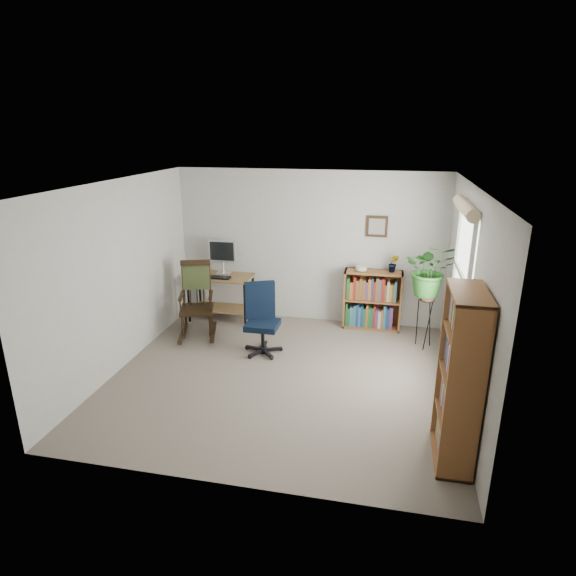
% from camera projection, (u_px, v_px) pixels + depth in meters
% --- Properties ---
extents(floor, '(4.20, 4.00, 0.00)m').
position_uv_depth(floor, '(282.00, 376.00, 6.10)').
color(floor, slate).
rests_on(floor, ground).
extents(ceiling, '(4.20, 4.00, 0.00)m').
position_uv_depth(ceiling, '(281.00, 184.00, 5.33)').
color(ceiling, silver).
rests_on(ceiling, ground).
extents(wall_back, '(4.20, 0.00, 2.40)m').
position_uv_depth(wall_back, '(309.00, 247.00, 7.57)').
color(wall_back, beige).
rests_on(wall_back, ground).
extents(wall_front, '(4.20, 0.00, 2.40)m').
position_uv_depth(wall_front, '(227.00, 363.00, 3.86)').
color(wall_front, beige).
rests_on(wall_front, ground).
extents(wall_left, '(0.00, 4.00, 2.40)m').
position_uv_depth(wall_left, '(120.00, 276.00, 6.12)').
color(wall_left, beige).
rests_on(wall_left, ground).
extents(wall_right, '(0.00, 4.00, 2.40)m').
position_uv_depth(wall_right, '(467.00, 299.00, 5.30)').
color(wall_right, beige).
rests_on(wall_right, ground).
extents(window, '(0.12, 1.20, 1.50)m').
position_uv_depth(window, '(461.00, 274.00, 5.53)').
color(window, silver).
rests_on(window, wall_right).
extents(desk, '(1.02, 0.56, 0.73)m').
position_uv_depth(desk, '(221.00, 297.00, 7.83)').
color(desk, olive).
rests_on(desk, floor).
extents(monitor, '(0.46, 0.16, 0.56)m').
position_uv_depth(monitor, '(223.00, 257.00, 7.75)').
color(monitor, silver).
rests_on(monitor, desk).
extents(keyboard, '(0.40, 0.15, 0.02)m').
position_uv_depth(keyboard, '(218.00, 277.00, 7.59)').
color(keyboard, black).
rests_on(keyboard, desk).
extents(office_chair, '(0.72, 0.72, 1.00)m').
position_uv_depth(office_chair, '(262.00, 320.00, 6.58)').
color(office_chair, black).
rests_on(office_chair, floor).
extents(rocking_chair, '(0.86, 1.12, 1.14)m').
position_uv_depth(rocking_chair, '(196.00, 300.00, 7.13)').
color(rocking_chair, black).
rests_on(rocking_chair, floor).
extents(low_bookshelf, '(0.88, 0.29, 0.92)m').
position_uv_depth(low_bookshelf, '(372.00, 300.00, 7.44)').
color(low_bookshelf, brown).
rests_on(low_bookshelf, floor).
extents(tall_bookshelf, '(0.31, 0.73, 1.68)m').
position_uv_depth(tall_bookshelf, '(459.00, 379.00, 4.34)').
color(tall_bookshelf, brown).
rests_on(tall_bookshelf, floor).
extents(plant_stand, '(0.29, 0.29, 0.84)m').
position_uv_depth(plant_stand, '(425.00, 320.00, 6.78)').
color(plant_stand, black).
rests_on(plant_stand, floor).
extents(spider_plant, '(1.69, 1.88, 1.46)m').
position_uv_depth(spider_plant, '(433.00, 244.00, 6.44)').
color(spider_plant, '#276423').
rests_on(spider_plant, plant_stand).
extents(potted_plant_small, '(0.13, 0.24, 0.11)m').
position_uv_depth(potted_plant_small, '(393.00, 269.00, 7.23)').
color(potted_plant_small, '#276423').
rests_on(potted_plant_small, low_bookshelf).
extents(framed_picture, '(0.32, 0.04, 0.32)m').
position_uv_depth(framed_picture, '(377.00, 227.00, 7.22)').
color(framed_picture, black).
rests_on(framed_picture, wall_back).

